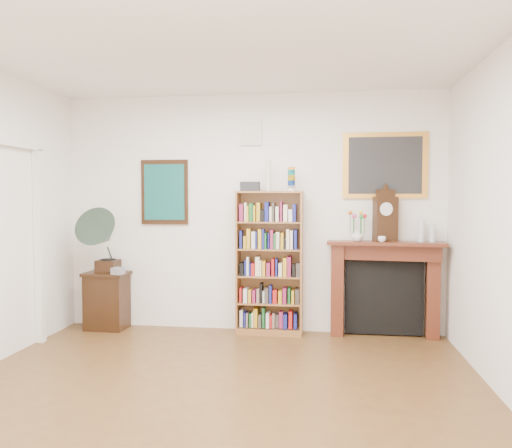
# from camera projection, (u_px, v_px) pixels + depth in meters

# --- Properties ---
(room) EXTENTS (4.51, 5.01, 2.81)m
(room) POSITION_uv_depth(u_px,v_px,m) (199.00, 224.00, 3.45)
(room) COLOR #59341B
(room) RESTS_ON ground
(door_casing) EXTENTS (0.08, 1.02, 2.17)m
(door_casing) POSITION_uv_depth(u_px,v_px,m) (12.00, 230.00, 4.94)
(door_casing) COLOR white
(door_casing) RESTS_ON left_wall
(teal_poster) EXTENTS (0.58, 0.04, 0.78)m
(teal_poster) POSITION_uv_depth(u_px,v_px,m) (165.00, 192.00, 6.03)
(teal_poster) COLOR black
(teal_poster) RESTS_ON back_wall
(small_picture) EXTENTS (0.26, 0.04, 0.30)m
(small_picture) POSITION_uv_depth(u_px,v_px,m) (250.00, 132.00, 5.86)
(small_picture) COLOR white
(small_picture) RESTS_ON back_wall
(gilt_painting) EXTENTS (0.95, 0.04, 0.75)m
(gilt_painting) POSITION_uv_depth(u_px,v_px,m) (385.00, 165.00, 5.67)
(gilt_painting) COLOR gold
(gilt_painting) RESTS_ON back_wall
(bookshelf) EXTENTS (0.76, 0.27, 1.91)m
(bookshelf) POSITION_uv_depth(u_px,v_px,m) (270.00, 255.00, 5.76)
(bookshelf) COLOR brown
(bookshelf) RESTS_ON floor
(side_cabinet) EXTENTS (0.51, 0.38, 0.69)m
(side_cabinet) POSITION_uv_depth(u_px,v_px,m) (107.00, 300.00, 6.01)
(side_cabinet) COLOR black
(side_cabinet) RESTS_ON floor
(fireplace) EXTENTS (1.31, 0.42, 1.09)m
(fireplace) POSITION_uv_depth(u_px,v_px,m) (385.00, 281.00, 5.67)
(fireplace) COLOR #4E2212
(fireplace) RESTS_ON floor
(gramophone) EXTENTS (0.48, 0.60, 0.78)m
(gramophone) POSITION_uv_depth(u_px,v_px,m) (103.00, 236.00, 5.86)
(gramophone) COLOR black
(gramophone) RESTS_ON side_cabinet
(cd_stack) EXTENTS (0.15, 0.15, 0.08)m
(cd_stack) POSITION_uv_depth(u_px,v_px,m) (118.00, 271.00, 5.82)
(cd_stack) COLOR #A3A3AE
(cd_stack) RESTS_ON side_cabinet
(mantel_clock) EXTENTS (0.28, 0.21, 0.58)m
(mantel_clock) POSITION_uv_depth(u_px,v_px,m) (385.00, 216.00, 5.61)
(mantel_clock) COLOR black
(mantel_clock) RESTS_ON fireplace
(flower_vase) EXTENTS (0.17, 0.17, 0.14)m
(flower_vase) POSITION_uv_depth(u_px,v_px,m) (357.00, 235.00, 5.62)
(flower_vase) COLOR white
(flower_vase) RESTS_ON fireplace
(teacup) EXTENTS (0.11, 0.11, 0.07)m
(teacup) POSITION_uv_depth(u_px,v_px,m) (382.00, 239.00, 5.50)
(teacup) COLOR white
(teacup) RESTS_ON fireplace
(bottle_left) EXTENTS (0.07, 0.07, 0.24)m
(bottle_left) POSITION_uv_depth(u_px,v_px,m) (421.00, 231.00, 5.56)
(bottle_left) COLOR silver
(bottle_left) RESTS_ON fireplace
(bottle_right) EXTENTS (0.06, 0.06, 0.20)m
(bottle_right) POSITION_uv_depth(u_px,v_px,m) (432.00, 233.00, 5.52)
(bottle_right) COLOR silver
(bottle_right) RESTS_ON fireplace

